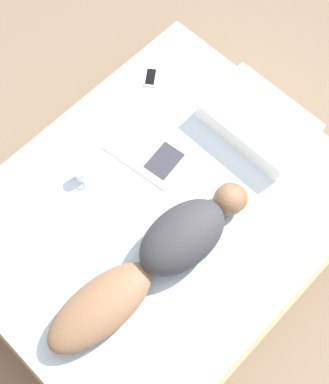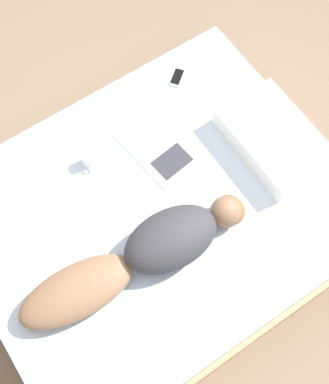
% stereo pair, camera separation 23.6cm
% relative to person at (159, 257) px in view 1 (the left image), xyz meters
% --- Properties ---
extents(ground_plane, '(12.00, 12.00, 0.00)m').
position_rel_person_xyz_m(ground_plane, '(-0.21, 0.21, -0.57)').
color(ground_plane, '#7A6651').
extents(bed, '(1.71, 2.09, 0.47)m').
position_rel_person_xyz_m(bed, '(-0.21, 0.21, -0.34)').
color(bed, tan).
rests_on(bed, ground_plane).
extents(person, '(0.39, 1.29, 0.24)m').
position_rel_person_xyz_m(person, '(0.00, 0.00, 0.00)').
color(person, brown).
rests_on(person, bed).
extents(open_magazine, '(0.48, 0.35, 0.01)m').
position_rel_person_xyz_m(open_magazine, '(-0.50, 0.43, -0.10)').
color(open_magazine, white).
rests_on(open_magazine, bed).
extents(coffee_mug, '(0.10, 0.07, 0.10)m').
position_rel_person_xyz_m(coffee_mug, '(-0.65, 0.05, -0.05)').
color(coffee_mug, white).
rests_on(coffee_mug, bed).
extents(cell_phone, '(0.14, 0.15, 0.01)m').
position_rel_person_xyz_m(cell_phone, '(-0.85, 0.79, -0.09)').
color(cell_phone, silver).
rests_on(cell_phone, bed).
extents(pillow, '(0.61, 0.40, 0.14)m').
position_rel_person_xyz_m(pillow, '(-0.16, 0.98, -0.03)').
color(pillow, white).
rests_on(pillow, bed).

